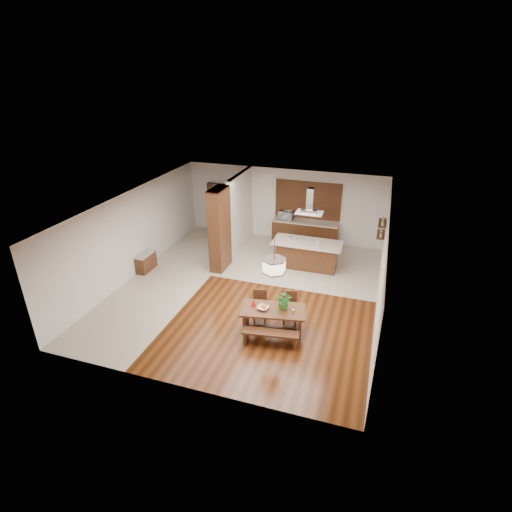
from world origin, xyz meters
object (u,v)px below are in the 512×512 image
(dining_bench, at_px, (270,338))
(fruit_bowl, at_px, (263,308))
(dining_chair_left, at_px, (260,306))
(kitchen_island, at_px, (307,254))
(island_cup, at_px, (318,243))
(microwave, at_px, (286,216))
(foliage_plant, at_px, (284,300))
(range_hood, at_px, (310,201))
(dining_chair_right, at_px, (290,308))
(pendant_lantern, at_px, (274,257))
(hallway_console, at_px, (146,262))
(dining_table, at_px, (273,315))

(dining_bench, relative_size, fruit_bowl, 4.92)
(dining_chair_left, height_order, fruit_bowl, dining_chair_left)
(dining_chair_left, bearing_deg, kitchen_island, 65.50)
(island_cup, bearing_deg, microwave, 128.04)
(dining_bench, height_order, foliage_plant, foliage_plant)
(dining_chair_left, distance_m, range_hood, 4.18)
(dining_chair_right, distance_m, pendant_lantern, 1.92)
(pendant_lantern, relative_size, kitchen_island, 0.55)
(dining_bench, xyz_separation_m, dining_chair_left, (-0.61, 1.03, 0.23))
(range_hood, height_order, microwave, range_hood)
(dining_bench, distance_m, island_cup, 4.62)
(microwave, bearing_deg, dining_chair_left, -78.63)
(dining_bench, bearing_deg, dining_chair_right, 79.57)
(hallway_console, relative_size, dining_table, 0.49)
(hallway_console, bearing_deg, dining_bench, -26.70)
(range_hood, bearing_deg, kitchen_island, -90.00)
(foliage_plant, relative_size, microwave, 0.91)
(hallway_console, bearing_deg, dining_table, -21.69)
(kitchen_island, distance_m, island_cup, 0.66)
(hallway_console, xyz_separation_m, island_cup, (5.68, 1.86, 0.72))
(dining_bench, bearing_deg, foliage_plant, 78.23)
(hallway_console, height_order, island_cup, island_cup)
(dining_bench, height_order, microwave, microwave)
(dining_bench, distance_m, microwave, 6.84)
(pendant_lantern, bearing_deg, hallway_console, 158.31)
(foliage_plant, bearing_deg, fruit_bowl, -157.13)
(foliage_plant, distance_m, range_hood, 4.18)
(pendant_lantern, bearing_deg, island_cup, 82.97)
(dining_bench, bearing_deg, hallway_console, 153.30)
(dining_chair_right, xyz_separation_m, pendant_lantern, (-0.33, -0.58, 1.80))
(foliage_plant, distance_m, kitchen_island, 3.93)
(dining_table, relative_size, dining_chair_right, 2.03)
(dining_chair_left, bearing_deg, dining_table, -55.46)
(kitchen_island, bearing_deg, foliage_plant, -87.63)
(dining_table, relative_size, island_cup, 14.18)
(dining_bench, xyz_separation_m, foliage_plant, (0.15, 0.73, 0.76))
(dining_chair_right, bearing_deg, range_hood, 77.83)
(island_cup, bearing_deg, foliage_plant, -93.38)
(dining_table, xyz_separation_m, foliage_plant, (0.26, 0.13, 0.45))
(island_cup, bearing_deg, range_hood, 163.78)
(pendant_lantern, xyz_separation_m, microwave, (-1.18, 6.05, -1.14))
(dining_table, relative_size, microwave, 3.14)
(hallway_console, relative_size, pendant_lantern, 0.67)
(dining_bench, distance_m, fruit_bowl, 0.83)
(fruit_bowl, bearing_deg, island_cup, 79.52)
(dining_bench, relative_size, foliage_plant, 2.78)
(kitchen_island, xyz_separation_m, island_cup, (0.38, -0.11, 0.53))
(foliage_plant, xyz_separation_m, fruit_bowl, (-0.52, -0.22, -0.23))
(hallway_console, height_order, dining_bench, hallway_console)
(dining_chair_left, xyz_separation_m, kitchen_island, (0.61, 3.60, 0.07))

